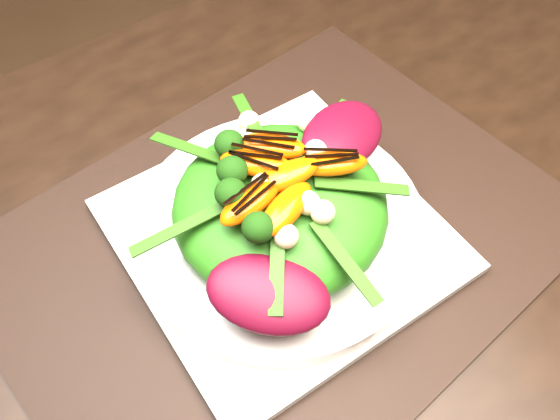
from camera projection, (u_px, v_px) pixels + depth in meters
placemat at (280, 239)px, 0.55m from camera, size 0.54×0.44×0.00m
plate_base at (280, 235)px, 0.54m from camera, size 0.27×0.27×0.01m
salad_bowl at (280, 226)px, 0.53m from camera, size 0.33×0.33×0.02m
lettuce_mound at (280, 207)px, 0.51m from camera, size 0.22×0.22×0.06m
radicchio_leaf at (343, 135)px, 0.52m from camera, size 0.11×0.09×0.02m
orange_segment at (251, 185)px, 0.47m from camera, size 0.06×0.03×0.02m
broccoli_floret at (219, 185)px, 0.46m from camera, size 0.05×0.05×0.04m
macadamia_nut at (326, 192)px, 0.47m from camera, size 0.02×0.02×0.02m
balsamic_drizzle at (250, 178)px, 0.47m from camera, size 0.05×0.01×0.00m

